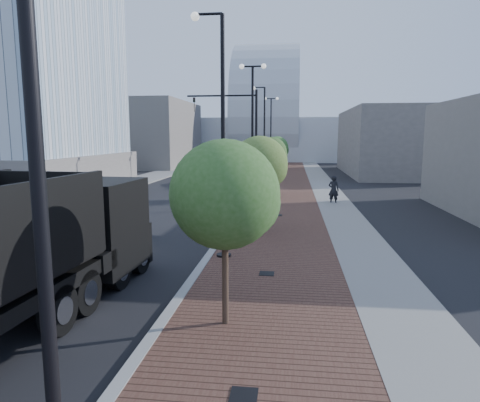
# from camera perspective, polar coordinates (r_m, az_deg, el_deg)

# --- Properties ---
(sidewalk) EXTENTS (7.00, 140.00, 0.12)m
(sidewalk) POSITION_cam_1_polar(r_m,az_deg,el_deg) (46.36, 7.25, 2.72)
(sidewalk) COLOR #4C2D23
(sidewalk) RESTS_ON ground
(concrete_strip) EXTENTS (2.40, 140.00, 0.13)m
(concrete_strip) POSITION_cam_1_polar(r_m,az_deg,el_deg) (46.46, 10.58, 2.66)
(concrete_strip) COLOR slate
(concrete_strip) RESTS_ON ground
(curb) EXTENTS (0.30, 140.00, 0.14)m
(curb) POSITION_cam_1_polar(r_m,az_deg,el_deg) (46.47, 2.93, 2.81)
(curb) COLOR gray
(curb) RESTS_ON ground
(west_sidewalk) EXTENTS (4.00, 140.00, 0.12)m
(west_sidewalk) POSITION_cam_1_polar(r_m,az_deg,el_deg) (49.11, -12.41, 2.92)
(west_sidewalk) COLOR slate
(west_sidewalk) RESTS_ON ground
(dump_truck) EXTENTS (3.67, 14.04, 3.84)m
(dump_truck) POSITION_cam_1_polar(r_m,az_deg,el_deg) (12.28, -26.54, -7.17)
(dump_truck) COLOR black
(dump_truck) RESTS_ON ground
(white_sedan) EXTENTS (3.16, 5.00, 1.56)m
(white_sedan) POSITION_cam_1_polar(r_m,az_deg,el_deg) (19.30, -16.62, -3.67)
(white_sedan) COLOR white
(white_sedan) RESTS_ON ground
(dark_car_mid) EXTENTS (2.63, 5.49, 1.51)m
(dark_car_mid) POSITION_cam_1_polar(r_m,az_deg,el_deg) (42.93, -5.11, 3.22)
(dark_car_mid) COLOR black
(dark_car_mid) RESTS_ON ground
(dark_car_far) EXTENTS (3.16, 4.87, 1.31)m
(dark_car_far) POSITION_cam_1_polar(r_m,az_deg,el_deg) (55.65, 1.07, 4.38)
(dark_car_far) COLOR black
(dark_car_far) RESTS_ON ground
(pedestrian) EXTENTS (0.86, 0.72, 2.03)m
(pedestrian) POSITION_cam_1_polar(r_m,az_deg,el_deg) (30.83, 12.28, 1.43)
(pedestrian) COLOR black
(pedestrian) RESTS_ON ground
(streetlight_0) EXTENTS (1.72, 0.56, 9.28)m
(streetlight_0) POSITION_cam_1_polar(r_m,az_deg,el_deg) (4.87, -25.55, 8.41)
(streetlight_0) COLOR black
(streetlight_0) RESTS_ON ground
(streetlight_1) EXTENTS (1.44, 0.56, 9.21)m
(streetlight_1) POSITION_cam_1_polar(r_m,az_deg,el_deg) (16.35, -2.65, 7.12)
(streetlight_1) COLOR black
(streetlight_1) RESTS_ON ground
(streetlight_2) EXTENTS (1.72, 0.56, 9.28)m
(streetlight_2) POSITION_cam_1_polar(r_m,az_deg,el_deg) (28.24, 1.65, 8.72)
(streetlight_2) COLOR black
(streetlight_2) RESTS_ON ground
(streetlight_3) EXTENTS (1.44, 0.56, 9.21)m
(streetlight_3) POSITION_cam_1_polar(r_m,az_deg,el_deg) (40.22, 3.07, 8.00)
(streetlight_3) COLOR black
(streetlight_3) RESTS_ON ground
(streetlight_4) EXTENTS (1.72, 0.56, 9.28)m
(streetlight_4) POSITION_cam_1_polar(r_m,az_deg,el_deg) (52.19, 4.10, 8.66)
(streetlight_4) COLOR black
(streetlight_4) RESTS_ON ground
(traffic_mast) EXTENTS (5.09, 0.20, 8.00)m
(traffic_mast) POSITION_cam_1_polar(r_m,az_deg,el_deg) (31.32, 0.50, 9.01)
(traffic_mast) COLOR black
(traffic_mast) RESTS_ON ground
(tree_0) EXTENTS (2.66, 2.66, 4.70)m
(tree_0) POSITION_cam_1_polar(r_m,az_deg,el_deg) (10.36, -1.75, 0.82)
(tree_0) COLOR #382619
(tree_0) RESTS_ON ground
(tree_1) EXTENTS (2.78, 2.78, 4.78)m
(tree_1) POSITION_cam_1_polar(r_m,az_deg,el_deg) (21.25, 2.72, 4.87)
(tree_1) COLOR #382619
(tree_1) RESTS_ON ground
(tree_2) EXTENTS (2.41, 2.37, 4.69)m
(tree_2) POSITION_cam_1_polar(r_m,az_deg,el_deg) (33.21, 4.25, 6.39)
(tree_2) COLOR #382619
(tree_2) RESTS_ON ground
(tree_3) EXTENTS (2.41, 2.37, 4.72)m
(tree_3) POSITION_cam_1_polar(r_m,az_deg,el_deg) (45.19, 4.97, 7.01)
(tree_3) COLOR #382619
(tree_3) RESTS_ON ground
(tower_podium) EXTENTS (19.00, 19.00, 3.00)m
(tower_podium) POSITION_cam_1_polar(r_m,az_deg,el_deg) (46.94, -28.59, 3.58)
(tower_podium) COLOR #67615C
(tower_podium) RESTS_ON ground
(convention_center) EXTENTS (50.00, 30.00, 50.00)m
(convention_center) POSITION_cam_1_polar(r_m,az_deg,el_deg) (91.28, 3.68, 9.38)
(convention_center) COLOR #AEB4B9
(convention_center) RESTS_ON ground
(commercial_block_nw) EXTENTS (14.00, 20.00, 10.00)m
(commercial_block_nw) POSITION_cam_1_polar(r_m,az_deg,el_deg) (70.07, -12.58, 8.61)
(commercial_block_nw) COLOR slate
(commercial_block_nw) RESTS_ON ground
(commercial_block_ne) EXTENTS (12.00, 22.00, 8.00)m
(commercial_block_ne) POSITION_cam_1_polar(r_m,az_deg,el_deg) (57.57, 19.92, 7.35)
(commercial_block_ne) COLOR #5E5954
(commercial_block_ne) RESTS_ON ground
(utility_cover_0) EXTENTS (0.50, 0.50, 0.02)m
(utility_cover_0) POSITION_cam_1_polar(r_m,az_deg,el_deg) (8.54, 0.51, -24.28)
(utility_cover_0) COLOR black
(utility_cover_0) RESTS_ON sidewalk
(utility_cover_1) EXTENTS (0.50, 0.50, 0.02)m
(utility_cover_1) POSITION_cam_1_polar(r_m,az_deg,el_deg) (14.89, 3.55, -9.55)
(utility_cover_1) COLOR black
(utility_cover_1) RESTS_ON sidewalk
(utility_cover_2) EXTENTS (0.50, 0.50, 0.02)m
(utility_cover_2) POSITION_cam_1_polar(r_m,az_deg,el_deg) (25.56, 5.01, -1.87)
(utility_cover_2) COLOR black
(utility_cover_2) RESTS_ON sidewalk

